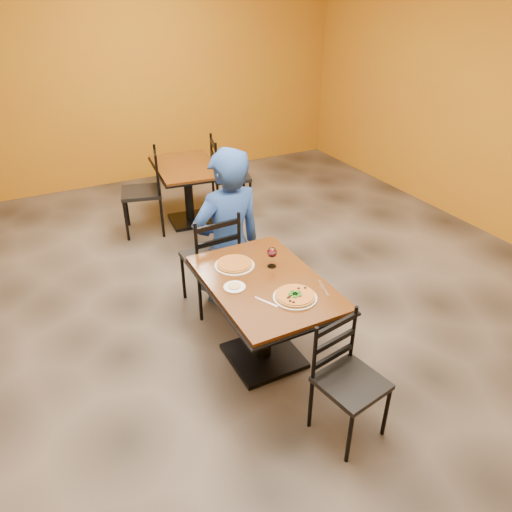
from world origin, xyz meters
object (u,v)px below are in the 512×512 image
chair_second_right (231,176)px  wine_glass (272,256)px  table_main (264,302)px  chair_main_near (351,384)px  table_second (188,181)px  plate_main (295,297)px  diner (228,226)px  pizza_main (295,296)px  chair_second_left (141,193)px  chair_main_far (210,258)px  plate_far (235,265)px  pizza_far (234,264)px  side_plate (235,287)px

chair_second_right → wine_glass: bearing=177.0°
wine_glass → chair_second_right: bearing=72.5°
table_main → wine_glass: size_ratio=6.83×
chair_main_near → table_main: bearing=90.2°
table_second → plate_main: plate_main is taller
chair_main_near → plate_main: size_ratio=2.77×
diner → plate_main: (-0.05, -1.26, 0.02)m
table_main → pizza_main: size_ratio=4.33×
chair_second_left → chair_second_right: (1.16, 0.00, 0.00)m
wine_glass → table_second: bearing=85.1°
table_second → wine_glass: wine_glass is taller
table_second → chair_second_left: bearing=180.0°
chair_second_right → wine_glass: (-0.80, -2.53, 0.33)m
table_second → chair_second_right: 0.58m
table_second → chair_main_far: chair_main_far is taller
plate_far → wine_glass: (0.25, -0.14, 0.08)m
chair_main_near → pizza_main: bearing=87.2°
chair_second_left → pizza_far: size_ratio=3.61×
chair_second_left → wine_glass: (0.37, -2.53, 0.33)m
chair_main_near → chair_second_left: chair_second_left is taller
chair_second_right → plate_main: 3.11m
diner → chair_second_right: bearing=-119.8°
table_second → chair_second_left: size_ratio=1.16×
side_plate → chair_second_right: bearing=66.1°
diner → plate_main: 1.26m
chair_second_right → side_plate: chair_second_right is taller
chair_second_left → pizza_far: bearing=17.3°
table_second → chair_main_near: 3.58m
plate_main → pizza_main: pizza_main is taller
table_main → diner: bearing=82.1°
chair_main_far → plate_main: (0.16, -1.21, 0.27)m
chair_main_near → plate_far: size_ratio=2.77×
table_second → plate_far: bearing=-101.1°
chair_second_right → diner: diner is taller
chair_second_left → pizza_far: (0.11, -2.39, 0.27)m
wine_glass → diner: bearing=90.8°
chair_main_far → table_second: bearing=-106.1°
plate_far → side_plate: same height
plate_main → chair_second_left: bearing=95.8°
table_second → chair_second_right: size_ratio=1.15×
plate_main → pizza_far: 0.62m
table_main → diner: size_ratio=0.83×
table_second → plate_far: plate_far is taller
chair_main_far → chair_second_left: (-0.15, 1.77, 0.02)m
table_main → plate_main: bearing=-74.1°
chair_second_right → plate_far: size_ratio=3.29×
side_plate → wine_glass: bearing=19.7°
chair_second_left → wine_glass: size_ratio=5.62×
chair_second_left → chair_second_right: size_ratio=0.99×
side_plate → wine_glass: (0.38, 0.14, 0.08)m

